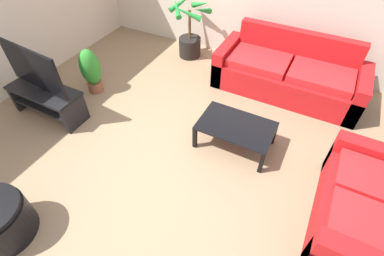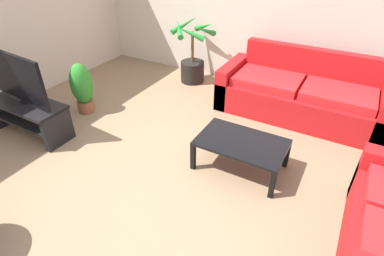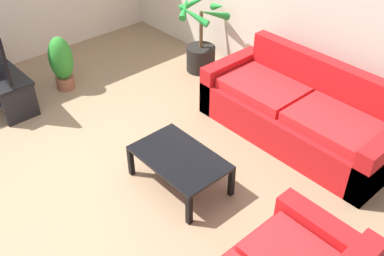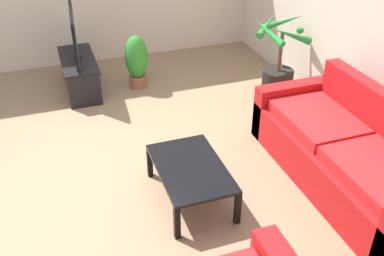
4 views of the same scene
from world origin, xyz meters
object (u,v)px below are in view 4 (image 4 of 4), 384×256
potted_palm (279,68)px  couch_main (350,158)px  tv_stand (79,69)px  potted_plant_small (137,61)px  coffee_table (191,171)px  tv (74,34)px

potted_palm → couch_main: bearing=-7.8°
tv_stand → potted_plant_small: size_ratio=1.47×
coffee_table → potted_palm: 2.42m
potted_plant_small → couch_main: bearing=27.6°
tv_stand → coffee_table: size_ratio=1.15×
tv_stand → coffee_table: (2.67, 0.69, 0.02)m
tv_stand → tv: bearing=85.6°
couch_main → tv_stand: 3.70m
couch_main → tv: tv is taller
potted_plant_small → tv_stand: bearing=-103.3°
tv_stand → potted_palm: (1.04, 2.48, 0.10)m
couch_main → potted_palm: 1.94m
tv_stand → potted_palm: potted_palm is taller
tv → potted_palm: size_ratio=1.00×
couch_main → coffee_table: 1.56m
potted_palm → potted_plant_small: potted_palm is taller
tv → potted_plant_small: tv is taller
tv → potted_plant_small: (0.18, 0.76, -0.40)m
coffee_table → potted_plant_small: size_ratio=1.28×
potted_palm → tv: bearing=-112.8°
tv → coffee_table: size_ratio=1.12×
couch_main → potted_palm: bearing=172.2°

